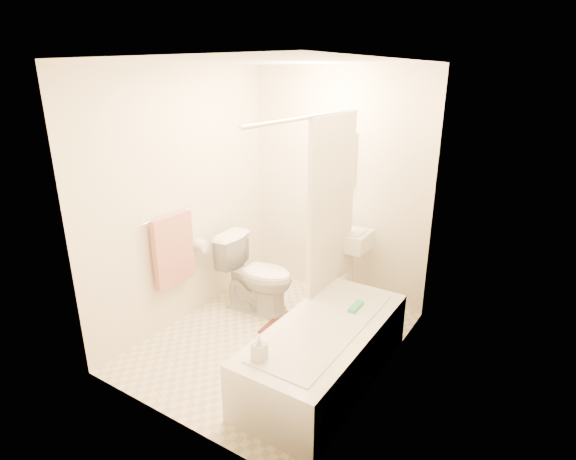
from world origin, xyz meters
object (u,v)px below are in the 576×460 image
Objects in this scene: bath_mat at (298,329)px; soap_bottle at (259,349)px; toilet at (257,275)px; sink at (345,266)px; bathtub at (325,352)px.

bath_mat is 1.30m from soap_bottle.
toilet is 1.28× the size of bath_mat.
sink is 1.48× the size of bath_mat.
toilet is at bearing -144.30° from sink.
bath_mat is at bearing 108.25° from soap_bottle.
sink reaches higher than bathtub.
sink is 0.82m from bath_mat.
soap_bottle reaches higher than bath_mat.
toilet is 0.86× the size of sink.
soap_bottle is (0.94, -1.24, 0.17)m from toilet.
soap_bottle is at bearing -146.73° from toilet.
bathtub is (0.39, -1.15, -0.22)m from sink.
bathtub is at bearing -122.29° from toilet.
toilet is 1.27m from bathtub.
toilet is 0.70m from bath_mat.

